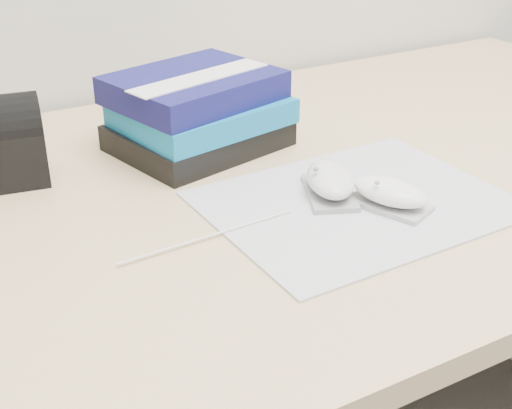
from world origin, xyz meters
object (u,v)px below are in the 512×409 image
desk (258,296)px  mouse_front (390,194)px  mouse_rear (330,182)px  book_stack (198,112)px

desk → mouse_front: mouse_front is taller
desk → mouse_rear: 0.30m
desk → mouse_rear: bearing=-83.5°
desk → book_stack: book_stack is taller
mouse_rear → book_stack: (-0.07, 0.23, 0.03)m
mouse_front → book_stack: bearing=111.8°
book_stack → mouse_front: bearing=-68.2°
mouse_rear → mouse_front: mouse_rear is taller
mouse_front → book_stack: book_stack is taller
book_stack → desk: bearing=-54.8°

